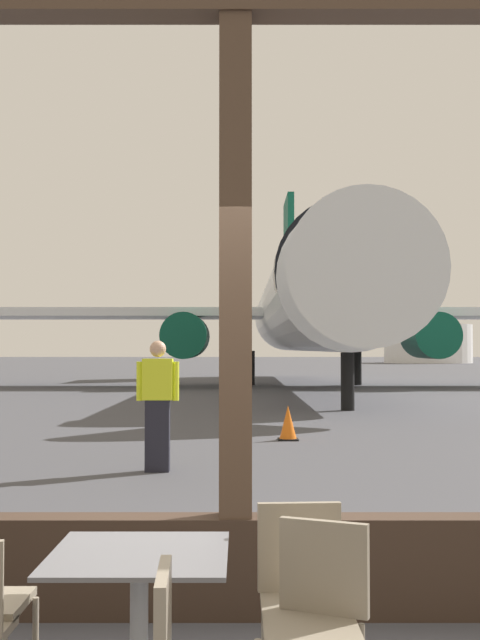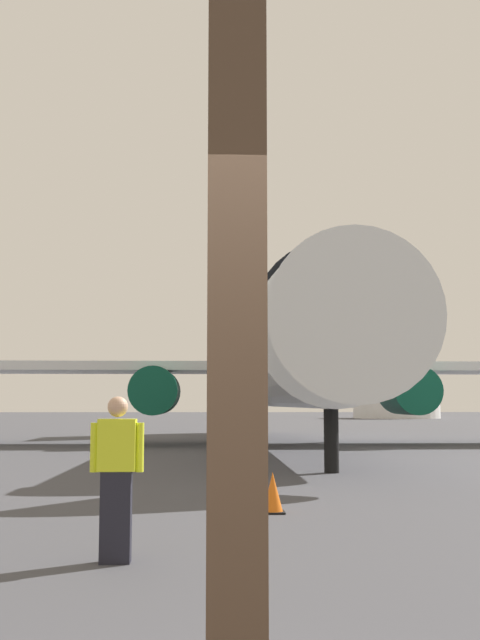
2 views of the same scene
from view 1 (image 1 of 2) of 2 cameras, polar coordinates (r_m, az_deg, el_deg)
name	(u,v)px [view 1 (image 1 of 2)]	position (r m, az deg, el deg)	size (l,w,h in m)	color
ground_plane	(237,377)	(44.91, -0.18, -4.16)	(220.00, 220.00, 0.00)	#424247
window_frame	(233,381)	(4.88, -0.47, -4.44)	(7.32, 0.24, 3.95)	#38281E
dining_table	(137,626)	(3.71, -7.45, -21.03)	(0.77, 0.77, 0.74)	slate
cafe_chair_aisle_left	(300,584)	(3.89, 4.37, -18.50)	(0.41, 0.41, 0.89)	gray
cafe_chair_side_extra	(315,608)	(3.59, 5.42, -19.99)	(0.50, 0.50, 0.88)	gray
airplane	(307,305)	(32.77, 4.84, 1.11)	(28.49, 30.69, 10.39)	silver
ground_crew_worker	(156,404)	(10.64, -6.11, -6.01)	(0.57, 0.22, 1.74)	black
traffic_cone	(286,424)	(14.24, 3.34, -7.48)	(0.36, 0.36, 0.62)	orange
fuel_storage_tank	(426,344)	(92.73, 13.26, -1.69)	(9.90, 9.90, 4.35)	white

